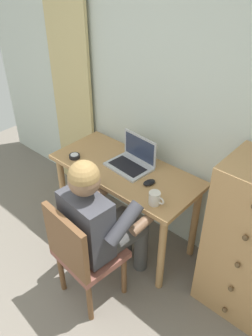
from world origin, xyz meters
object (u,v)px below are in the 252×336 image
chair (82,252)px  desk_clock (74,156)px  desk (125,180)px  person_seated (101,220)px  coffee_mug (155,198)px  laptop (132,160)px  computer_mouse (149,183)px

chair → desk_clock: chair is taller
desk → person_seated: size_ratio=1.03×
person_seated → coffee_mug: size_ratio=9.85×
laptop → coffee_mug: 0.48m
computer_mouse → desk_clock: size_ratio=1.11×
laptop → chair: bearing=-76.4°
chair → laptop: 0.81m
desk_clock → coffee_mug: size_ratio=0.75×
chair → coffee_mug: (0.24, 0.47, 0.32)m
desk → person_seated: bearing=-66.3°
desk → laptop: laptop is taller
laptop → desk_clock: size_ratio=4.00×
laptop → desk_clock: 0.49m
person_seated → coffee_mug: (0.23, 0.29, 0.13)m
laptop → desk: bearing=-105.4°
person_seated → laptop: person_seated is taller
person_seated → coffee_mug: 0.39m
person_seated → computer_mouse: size_ratio=11.82×
desk → chair: (0.19, -0.65, -0.15)m
desk → person_seated: person_seated is taller
desk → coffee_mug: coffee_mug is taller
desk → chair: chair is taller
laptop → computer_mouse: laptop is taller
computer_mouse → coffee_mug: (0.16, -0.15, 0.03)m
desk → coffee_mug: bearing=-22.8°
person_seated → laptop: 0.59m
desk_clock → coffee_mug: 0.85m
desk → computer_mouse: (0.27, -0.04, 0.14)m
laptop → computer_mouse: 0.27m
desk → coffee_mug: (0.43, -0.18, 0.17)m
computer_mouse → chair: bearing=-82.3°
person_seated → computer_mouse: person_seated is taller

